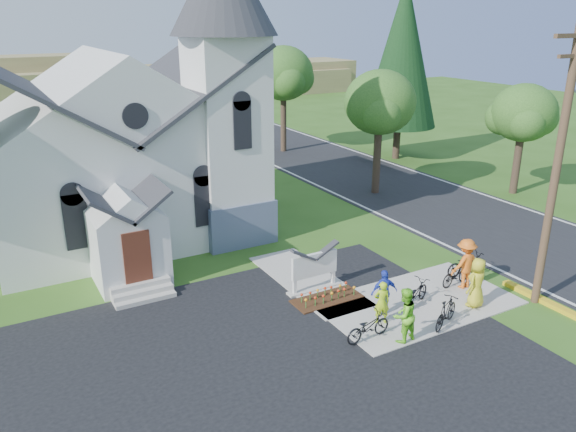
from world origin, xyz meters
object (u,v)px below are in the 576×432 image
cyclist_4 (477,283)px  bike_4 (467,264)px  bike_0 (368,327)px  cyclist_2 (384,292)px  cyclist_1 (404,315)px  utility_pole (560,156)px  bike_2 (415,294)px  cyclist_3 (465,264)px  bike_1 (446,312)px  bike_3 (456,274)px  cyclist_0 (382,302)px  church_sign (314,265)px

cyclist_4 → bike_4: cyclist_4 is taller
bike_0 → cyclist_2: 1.86m
bike_4 → cyclist_1: bearing=123.1°
utility_pole → cyclist_4: size_ratio=5.52×
bike_2 → cyclist_1: bearing=107.3°
utility_pole → bike_2: size_ratio=5.82×
bike_0 → cyclist_3: (5.39, 1.17, 0.52)m
cyclist_4 → bike_4: bearing=-142.7°
bike_1 → cyclist_2: (-1.27, 1.67, 0.31)m
bike_2 → bike_3: bearing=-101.8°
utility_pole → cyclist_2: (-5.45, 1.97, -4.54)m
bike_1 → bike_2: size_ratio=0.97×
cyclist_1 → cyclist_3: size_ratio=0.94×
cyclist_0 → bike_3: size_ratio=0.98×
church_sign → cyclist_2: (1.11, -2.73, -0.16)m
bike_4 → cyclist_3: bearing=136.8°
cyclist_1 → bike_1: 1.87m
utility_pole → cyclist_2: 7.36m
bike_3 → bike_4: 1.09m
bike_1 → cyclist_3: (2.65, 1.77, 0.47)m
utility_pole → bike_4: utility_pole is taller
bike_2 → cyclist_3: bearing=-108.3°
utility_pole → bike_1: utility_pole is taller
church_sign → bike_3: (4.89, -2.37, -0.51)m
cyclist_0 → cyclist_3: cyclist_3 is taller
church_sign → bike_1: (2.39, -4.40, -0.48)m
utility_pole → bike_1: bearing=175.9°
bike_0 → bike_4: (6.26, 1.86, 0.03)m
bike_1 → bike_2: bearing=-27.0°
utility_pole → cyclist_2: bearing=160.1°
cyclist_1 → cyclist_2: bearing=-114.8°
cyclist_3 → bike_4: 1.21m
cyclist_4 → bike_1: bearing=1.9°
utility_pole → cyclist_1: utility_pole is taller
cyclist_2 → bike_2: bearing=-170.0°
cyclist_1 → bike_1: (1.83, 0.00, -0.41)m
cyclist_1 → bike_2: (1.91, 1.58, -0.46)m
bike_1 → cyclist_3: 3.21m
cyclist_1 → cyclist_0: bearing=-100.4°
bike_1 → cyclist_4: cyclist_4 is taller
bike_1 → bike_3: (2.51, 2.03, -0.03)m
bike_2 → cyclist_3: cyclist_3 is taller
church_sign → cyclist_4: 5.79m
bike_0 → cyclist_4: size_ratio=0.94×
cyclist_2 → bike_3: cyclist_2 is taller
bike_0 → cyclist_2: cyclist_2 is taller
utility_pole → cyclist_1: size_ratio=5.50×
cyclist_0 → cyclist_1: (-0.09, -1.21, 0.15)m
bike_1 → bike_3: 3.23m
cyclist_2 → bike_4: (4.79, 0.78, -0.33)m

